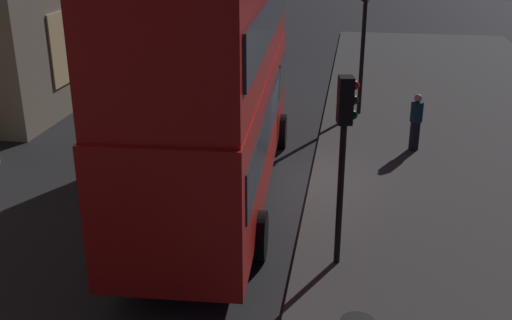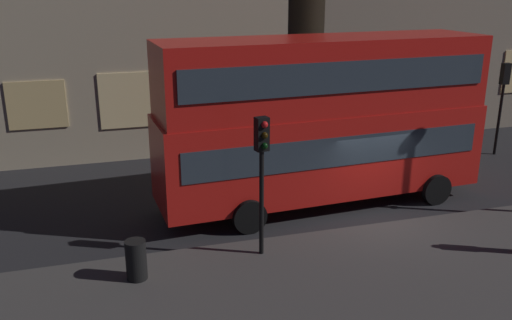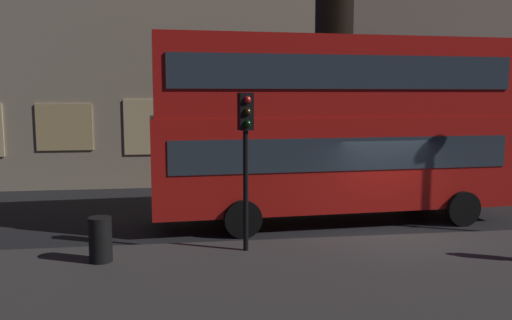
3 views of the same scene
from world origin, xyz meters
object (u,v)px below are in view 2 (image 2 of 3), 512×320
at_px(double_decker_bus, 322,115).
at_px(traffic_light_far_side, 503,89).
at_px(traffic_light_near_kerb, 262,157).
at_px(litter_bin, 136,260).

xyz_separation_m(double_decker_bus, traffic_light_far_side, (9.17, 2.93, -0.23)).
bearing_deg(double_decker_bus, traffic_light_near_kerb, -136.97).
relative_size(double_decker_bus, litter_bin, 10.77).
relative_size(traffic_light_far_side, litter_bin, 3.85).
bearing_deg(traffic_light_far_side, double_decker_bus, 19.27).
height_order(traffic_light_far_side, litter_bin, traffic_light_far_side).
distance_m(double_decker_bus, traffic_light_far_side, 9.63).
relative_size(traffic_light_near_kerb, traffic_light_far_side, 0.96).
distance_m(traffic_light_far_side, litter_bin, 16.72).
bearing_deg(traffic_light_far_side, traffic_light_near_kerb, 27.85).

